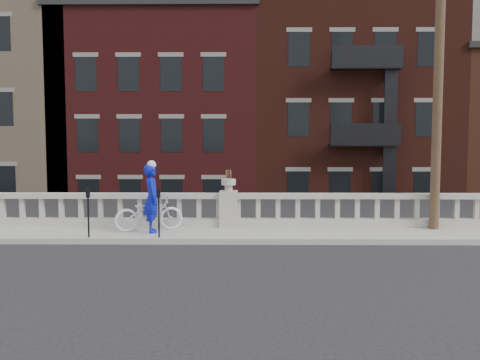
# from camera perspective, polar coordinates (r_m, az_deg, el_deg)

# --- Properties ---
(ground) EXTENTS (120.00, 120.00, 0.00)m
(ground) POSITION_cam_1_polar(r_m,az_deg,el_deg) (12.74, -1.82, -8.65)
(ground) COLOR black
(ground) RESTS_ON ground
(sidewalk) EXTENTS (32.00, 2.20, 0.15)m
(sidewalk) POSITION_cam_1_polar(r_m,az_deg,el_deg) (15.65, -1.34, -5.83)
(sidewalk) COLOR gray
(sidewalk) RESTS_ON ground
(balustrade) EXTENTS (28.00, 0.34, 1.03)m
(balustrade) POSITION_cam_1_polar(r_m,az_deg,el_deg) (16.50, -1.23, -3.29)
(balustrade) COLOR gray
(balustrade) RESTS_ON sidewalk
(planter_pedestal) EXTENTS (0.55, 0.55, 1.76)m
(planter_pedestal) POSITION_cam_1_polar(r_m,az_deg,el_deg) (16.47, -1.23, -2.63)
(planter_pedestal) COLOR gray
(planter_pedestal) RESTS_ON sidewalk
(lower_level) EXTENTS (80.00, 44.00, 20.80)m
(lower_level) POSITION_cam_1_polar(r_m,az_deg,el_deg) (35.42, 0.71, 4.27)
(lower_level) COLOR #605E59
(lower_level) RESTS_ON ground
(utility_pole) EXTENTS (1.60, 0.28, 10.00)m
(utility_pole) POSITION_cam_1_polar(r_m,az_deg,el_deg) (17.10, 20.46, 12.15)
(utility_pole) COLOR #422D1E
(utility_pole) RESTS_ON sidewalk
(parking_meter_b) EXTENTS (0.10, 0.09, 1.36)m
(parking_meter_b) POSITION_cam_1_polar(r_m,az_deg,el_deg) (15.29, -15.89, -2.77)
(parking_meter_b) COLOR black
(parking_meter_b) RESTS_ON sidewalk
(parking_meter_c) EXTENTS (0.10, 0.09, 1.36)m
(parking_meter_c) POSITION_cam_1_polar(r_m,az_deg,el_deg) (14.86, -8.66, -2.86)
(parking_meter_c) COLOR black
(parking_meter_c) RESTS_ON sidewalk
(bicycle) EXTENTS (2.11, 1.30, 1.05)m
(bicycle) POSITION_cam_1_polar(r_m,az_deg,el_deg) (16.03, -9.69, -3.48)
(bicycle) COLOR white
(bicycle) RESTS_ON sidewalk
(cyclist) EXTENTS (0.63, 0.81, 1.98)m
(cyclist) POSITION_cam_1_polar(r_m,az_deg,el_deg) (15.66, -9.38, -1.95)
(cyclist) COLOR #0B15B3
(cyclist) RESTS_ON sidewalk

